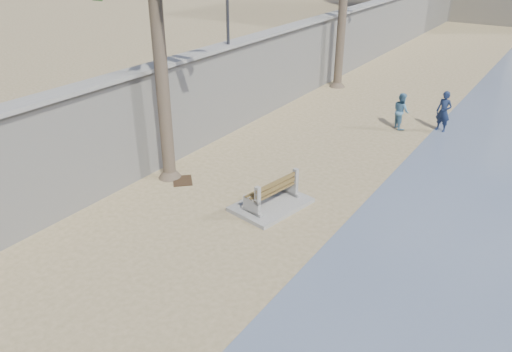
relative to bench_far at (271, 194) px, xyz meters
The scene contains 6 objects.
seawall 13.46m from the bench_far, 111.47° to the left, with size 0.45×70.00×3.50m, color gray.
wall_cap 13.76m from the bench_far, 111.47° to the left, with size 0.80×70.00×0.12m, color gray.
bench_far is the anchor object (origin of this frame).
person_a 9.73m from the bench_far, 74.70° to the left, with size 0.71×0.48×1.96m, color #16213D.
person_b 8.81m from the bench_far, 83.55° to the left, with size 0.82×0.64×1.71m, color teal.
debris_c 3.43m from the bench_far, behind, with size 0.79×0.63×0.03m, color #382616.
Camera 1 is at (6.64, -3.79, 7.57)m, focal length 35.00 mm.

